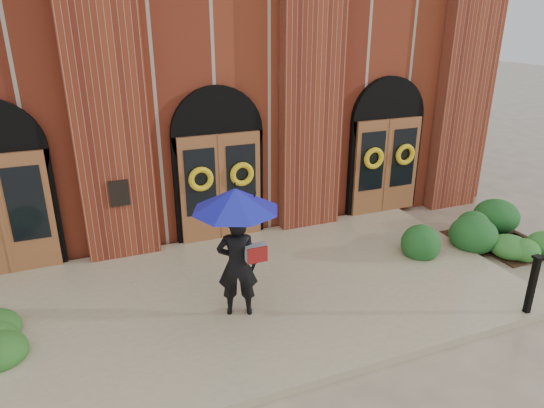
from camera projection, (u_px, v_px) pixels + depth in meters
ground at (263, 300)px, 9.30m from camera, size 90.00×90.00×0.00m
landing at (261, 292)px, 9.40m from camera, size 10.00×5.30×0.15m
church_building at (165, 68)px, 15.62m from camera, size 16.20×12.53×7.00m
man_with_umbrella at (237, 228)px, 8.05m from camera, size 1.88×1.88×2.35m
metal_post at (532, 283)px, 8.44m from camera, size 0.16×0.16×1.11m
hedge_wall_right at (466, 228)px, 11.45m from camera, size 3.07×1.23×0.79m
hedge_front_right at (516, 241)px, 11.18m from camera, size 1.31×1.12×0.46m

